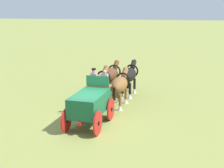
{
  "coord_description": "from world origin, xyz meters",
  "views": [
    {
      "loc": [
        -16.22,
        -3.94,
        6.37
      ],
      "look_at": [
        4.47,
        -0.45,
        1.2
      ],
      "focal_mm": 53.36,
      "sensor_mm": 36.0,
      "label": 1
    }
  ],
  "objects_px": {
    "draft_horse_rear_off": "(120,85)",
    "draft_horse_lead_off": "(129,75)",
    "show_wagon": "(90,103)",
    "draft_horse_rear_near": "(100,83)",
    "draft_horse_lead_near": "(111,75)"
  },
  "relations": [
    {
      "from": "draft_horse_rear_near",
      "to": "draft_horse_lead_off",
      "type": "bearing_deg",
      "value": -33.01
    },
    {
      "from": "draft_horse_rear_off",
      "to": "draft_horse_lead_off",
      "type": "xyz_separation_m",
      "value": [
        2.58,
        -0.29,
        0.07
      ]
    },
    {
      "from": "draft_horse_rear_near",
      "to": "draft_horse_lead_off",
      "type": "relative_size",
      "value": 0.96
    },
    {
      "from": "draft_horse_rear_near",
      "to": "draft_horse_rear_off",
      "type": "relative_size",
      "value": 0.94
    },
    {
      "from": "show_wagon",
      "to": "draft_horse_rear_off",
      "type": "height_order",
      "value": "show_wagon"
    },
    {
      "from": "show_wagon",
      "to": "draft_horse_rear_near",
      "type": "distance_m",
      "value": 3.66
    },
    {
      "from": "draft_horse_rear_off",
      "to": "draft_horse_lead_off",
      "type": "distance_m",
      "value": 2.6
    },
    {
      "from": "show_wagon",
      "to": "draft_horse_lead_off",
      "type": "height_order",
      "value": "show_wagon"
    },
    {
      "from": "draft_horse_rear_near",
      "to": "draft_horse_lead_off",
      "type": "xyz_separation_m",
      "value": [
        2.44,
        -1.58,
        0.01
      ]
    },
    {
      "from": "show_wagon",
      "to": "draft_horse_lead_off",
      "type": "xyz_separation_m",
      "value": [
        6.09,
        -1.34,
        0.23
      ]
    },
    {
      "from": "draft_horse_lead_near",
      "to": "draft_horse_rear_off",
      "type": "bearing_deg",
      "value": -159.86
    },
    {
      "from": "draft_horse_lead_near",
      "to": "draft_horse_lead_off",
      "type": "height_order",
      "value": "draft_horse_lead_off"
    },
    {
      "from": "show_wagon",
      "to": "draft_horse_rear_near",
      "type": "relative_size",
      "value": 1.96
    },
    {
      "from": "draft_horse_lead_near",
      "to": "draft_horse_lead_off",
      "type": "xyz_separation_m",
      "value": [
        -0.14,
        -1.29,
        0.09
      ]
    },
    {
      "from": "draft_horse_lead_near",
      "to": "draft_horse_rear_near",
      "type": "bearing_deg",
      "value": 173.54
    }
  ]
}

